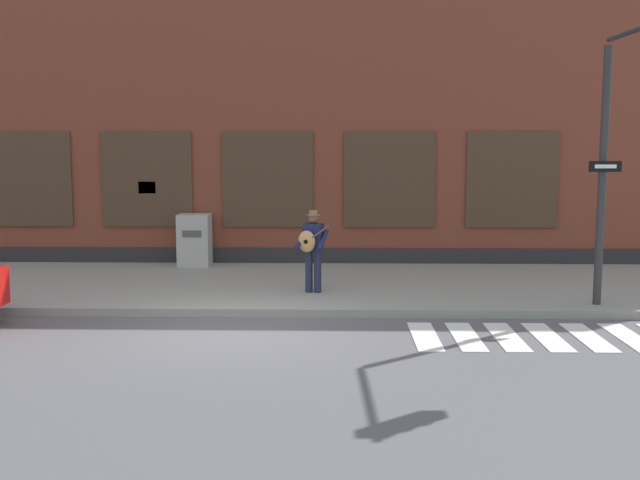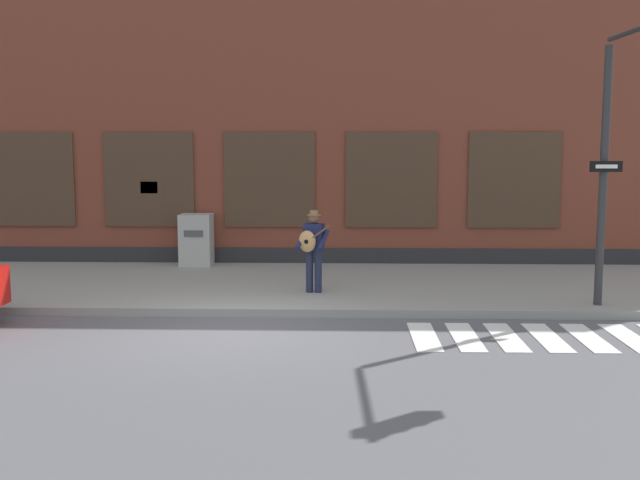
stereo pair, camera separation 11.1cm
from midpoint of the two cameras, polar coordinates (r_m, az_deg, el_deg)
name	(u,v)px [view 2 (the right image)]	position (r m, az deg, el deg)	size (l,w,h in m)	color
ground_plane	(232,332)	(12.84, -6.47, -6.97)	(160.00, 160.00, 0.00)	#56565B
sidewalk	(258,286)	(16.56, -4.55, -3.48)	(28.00, 5.56, 0.16)	gray
building_backdrop	(276,100)	(21.07, -3.21, 10.63)	(28.00, 4.06, 8.85)	brown
crosswalk	(588,338)	(13.13, 19.99, -7.01)	(5.78, 1.90, 0.01)	silver
busker	(313,246)	(15.16, -0.34, -0.46)	(0.72, 0.66, 1.68)	#1E233D
traffic_light	(630,118)	(13.87, 22.74, 8.58)	(0.60, 2.74, 4.97)	#2D2D30
utility_box	(196,240)	(19.00, -9.24, 0.02)	(0.79, 0.69, 1.29)	#ADADA8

